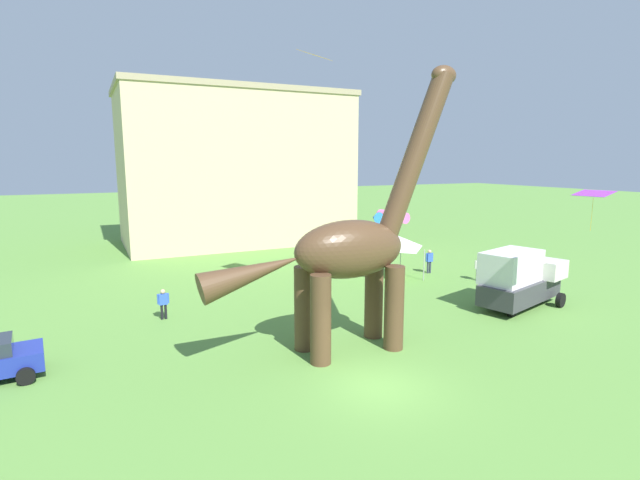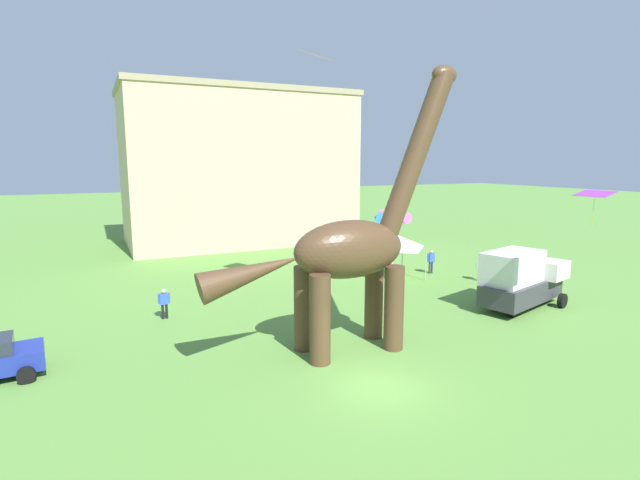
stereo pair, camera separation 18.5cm
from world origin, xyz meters
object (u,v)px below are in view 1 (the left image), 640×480
at_px(kite_mid_center, 594,193).
at_px(dinosaur_sculpture, 349,249).
at_px(kite_drifting, 315,55).
at_px(person_strolling_adult, 163,301).
at_px(person_near_flyer, 478,266).
at_px(festival_canopy_tent, 396,242).
at_px(kite_near_low, 389,217).
at_px(person_far_spectator, 429,259).
at_px(parked_box_truck, 519,278).

bearing_deg(kite_mid_center, dinosaur_sculpture, 157.31).
xyz_separation_m(dinosaur_sculpture, kite_mid_center, (9.55, -3.99, 2.28)).
bearing_deg(kite_drifting, person_strolling_adult, 171.39).
distance_m(person_near_flyer, kite_mid_center, 12.74).
bearing_deg(festival_canopy_tent, dinosaur_sculpture, -133.64).
height_order(dinosaur_sculpture, person_strolling_adult, dinosaur_sculpture).
xyz_separation_m(festival_canopy_tent, kite_near_low, (0.30, 1.38, 1.57)).
relative_size(person_far_spectator, person_strolling_adult, 1.09).
relative_size(festival_canopy_tent, kite_mid_center, 1.84).
distance_m(parked_box_truck, kite_drifting, 16.24).
relative_size(person_near_flyer, kite_near_low, 0.57).
xyz_separation_m(parked_box_truck, person_far_spectator, (0.78, 8.66, -0.61)).
height_order(dinosaur_sculpture, kite_drifting, kite_drifting).
distance_m(festival_canopy_tent, kite_drifting, 13.69).
distance_m(person_strolling_adult, kite_near_low, 16.65).
relative_size(kite_near_low, kite_drifting, 1.42).
relative_size(parked_box_truck, kite_drifting, 2.98).
height_order(person_far_spectator, festival_canopy_tent, festival_canopy_tent).
bearing_deg(dinosaur_sculpture, kite_drifting, 89.25).
distance_m(festival_canopy_tent, kite_near_low, 2.11).
bearing_deg(kite_near_low, person_strolling_adult, -167.88).
relative_size(parked_box_truck, festival_canopy_tent, 1.89).
height_order(dinosaur_sculpture, kite_mid_center, dinosaur_sculpture).
distance_m(person_near_flyer, kite_drifting, 17.49).
relative_size(person_near_flyer, kite_drifting, 0.81).
bearing_deg(kite_drifting, dinosaur_sculpture, -102.97).
distance_m(dinosaur_sculpture, festival_canopy_tent, 13.40).
relative_size(kite_mid_center, kite_near_low, 0.60).
bearing_deg(person_strolling_adult, festival_canopy_tent, -85.41).
bearing_deg(person_strolling_adult, person_far_spectator, -86.06).
relative_size(dinosaur_sculpture, person_strolling_adult, 7.67).
distance_m(kite_mid_center, kite_drifting, 14.75).
xyz_separation_m(dinosaur_sculpture, person_strolling_adult, (-6.52, 7.56, -3.42)).
relative_size(person_near_flyer, kite_mid_center, 0.94).
distance_m(dinosaur_sculpture, kite_mid_center, 10.60).
height_order(person_far_spectator, kite_near_low, kite_near_low).
xyz_separation_m(parked_box_truck, kite_near_low, (-1.94, 9.86, 2.47)).
bearing_deg(kite_mid_center, person_strolling_adult, 144.29).
relative_size(festival_canopy_tent, kite_drifting, 1.58).
xyz_separation_m(dinosaur_sculpture, festival_canopy_tent, (9.16, 9.61, -1.82)).
bearing_deg(kite_near_low, dinosaur_sculpture, -130.73).
distance_m(person_far_spectator, person_near_flyer, 3.56).
relative_size(parked_box_truck, person_strolling_adult, 3.78).
xyz_separation_m(person_far_spectator, kite_mid_center, (-2.64, -13.78, 5.61)).
xyz_separation_m(person_far_spectator, person_near_flyer, (1.60, -3.18, -0.06)).
xyz_separation_m(kite_mid_center, kite_near_low, (-0.08, 14.98, -2.53)).
relative_size(person_near_flyer, festival_canopy_tent, 0.51).
xyz_separation_m(parked_box_truck, person_strolling_adult, (-17.92, 6.43, -0.69)).
bearing_deg(person_near_flyer, parked_box_truck, -137.02).
xyz_separation_m(person_strolling_adult, kite_drifting, (7.98, -1.21, 12.43)).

